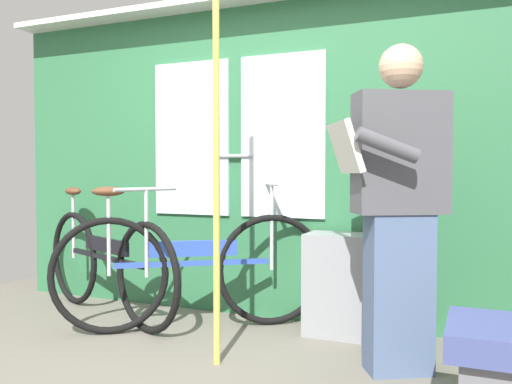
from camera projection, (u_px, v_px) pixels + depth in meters
train_door_wall at (263, 152)px, 3.67m from camera, size 4.12×0.28×2.19m
bicycle_near_door at (192, 269)px, 3.38m from camera, size 1.48×1.03×0.94m
bicycle_leaning_behind at (106, 263)px, 3.69m from camera, size 1.61×0.78×0.91m
passenger_reading_newspaper at (398, 201)px, 2.64m from camera, size 0.62×0.56×1.64m
trash_bin_by_wall at (339, 284)px, 3.28m from camera, size 0.41×0.28×0.63m
handrail_pole at (216, 159)px, 2.75m from camera, size 0.04×0.04×2.15m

